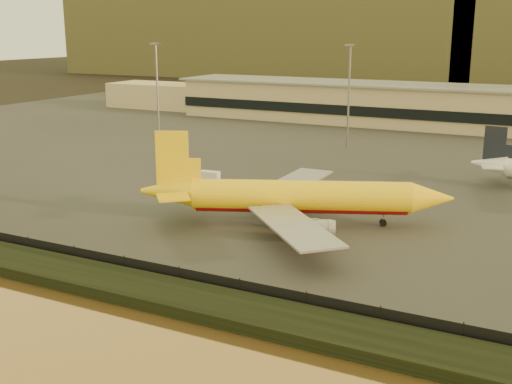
# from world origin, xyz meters

# --- Properties ---
(ground) EXTENTS (900.00, 900.00, 0.00)m
(ground) POSITION_xyz_m (0.00, 0.00, 0.00)
(ground) COLOR black
(ground) RESTS_ON ground
(embankment) EXTENTS (320.00, 7.00, 1.40)m
(embankment) POSITION_xyz_m (0.00, -17.00, 0.70)
(embankment) COLOR black
(embankment) RESTS_ON ground
(tarmac) EXTENTS (320.00, 220.00, 0.20)m
(tarmac) POSITION_xyz_m (0.00, 95.00, 0.10)
(tarmac) COLOR #2D2D2D
(tarmac) RESTS_ON ground
(perimeter_fence) EXTENTS (300.00, 0.05, 2.20)m
(perimeter_fence) POSITION_xyz_m (0.00, -13.00, 1.30)
(perimeter_fence) COLOR black
(perimeter_fence) RESTS_ON tarmac
(terminal_building) EXTENTS (202.00, 25.00, 12.60)m
(terminal_building) POSITION_xyz_m (-14.52, 125.55, 6.25)
(terminal_building) COLOR #C3B187
(terminal_building) RESTS_ON tarmac
(apron_light_masts) EXTENTS (152.20, 12.20, 25.40)m
(apron_light_masts) POSITION_xyz_m (15.00, 75.00, 15.70)
(apron_light_masts) COLOR slate
(apron_light_masts) RESTS_ON tarmac
(distant_hills) EXTENTS (470.00, 160.00, 70.00)m
(distant_hills) POSITION_xyz_m (-20.74, 340.00, 31.39)
(distant_hills) COLOR brown
(distant_hills) RESTS_ON ground
(dhl_cargo_jet) EXTENTS (45.43, 43.01, 14.21)m
(dhl_cargo_jet) POSITION_xyz_m (4.22, 15.31, 4.44)
(dhl_cargo_jet) COLOR yellow
(dhl_cargo_jet) RESTS_ON tarmac
(gse_vehicle_yellow) EXTENTS (3.96, 2.40, 1.66)m
(gse_vehicle_yellow) POSITION_xyz_m (13.92, 30.32, 1.03)
(gse_vehicle_yellow) COLOR yellow
(gse_vehicle_yellow) RESTS_ON tarmac
(gse_vehicle_white) EXTENTS (4.03, 2.12, 1.74)m
(gse_vehicle_white) POSITION_xyz_m (-22.67, 34.64, 1.07)
(gse_vehicle_white) COLOR white
(gse_vehicle_white) RESTS_ON tarmac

